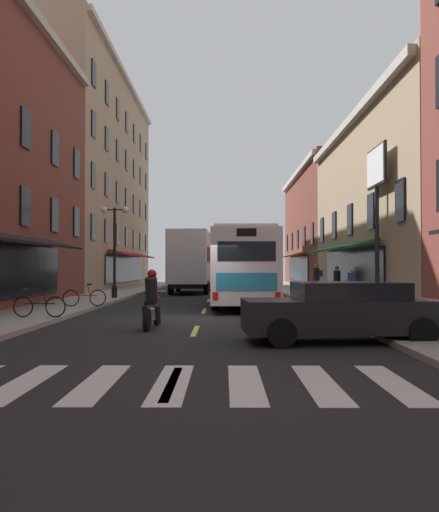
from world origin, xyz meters
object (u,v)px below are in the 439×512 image
object	(u,v)px
pedestrian_near	(317,278)
street_lamp_twin	(115,247)
transit_bus	(243,267)
bicycle_mid	(85,297)
billboard_sign	(377,187)
sedan_mid	(343,311)
motorcycle_rider	(152,303)
sedan_near	(197,279)
pedestrian_rear	(337,281)
bicycle_near	(39,306)
pedestrian_far	(352,286)
box_truck	(191,262)

from	to	relation	value
pedestrian_near	street_lamp_twin	xyz separation A→B (m)	(-10.86, -2.79, 1.67)
transit_bus	bicycle_mid	world-z (taller)	transit_bus
billboard_sign	sedan_mid	world-z (taller)	billboard_sign
bicycle_mid	pedestrian_near	distance (m)	13.93
motorcycle_rider	sedan_near	bearing A→B (deg)	90.36
billboard_sign	pedestrian_rear	xyz separation A→B (m)	(-0.26, 6.56, -4.05)
bicycle_near	street_lamp_twin	size ratio (longest dim) A/B	0.37
bicycle_mid	billboard_sign	bearing A→B (deg)	1.94
pedestrian_far	bicycle_near	bearing A→B (deg)	-39.72
sedan_mid	street_lamp_twin	bearing A→B (deg)	118.95
bicycle_near	motorcycle_rider	bearing A→B (deg)	-25.36
sedan_mid	motorcycle_rider	size ratio (longest dim) A/B	2.22
motorcycle_rider	billboard_sign	bearing A→B (deg)	39.82
sedan_near	sedan_mid	bearing A→B (deg)	-81.14
sedan_near	pedestrian_far	distance (m)	23.47
sedan_near	pedestrian_near	distance (m)	15.72
pedestrian_far	sedan_mid	bearing A→B (deg)	11.20
pedestrian_far	street_lamp_twin	xyz separation A→B (m)	(-10.85, 5.63, 1.81)
pedestrian_rear	motorcycle_rider	bearing A→B (deg)	-100.13
pedestrian_near	street_lamp_twin	distance (m)	11.34
motorcycle_rider	transit_bus	bearing A→B (deg)	73.30
transit_bus	sedan_near	bearing A→B (deg)	98.95
bicycle_near	street_lamp_twin	world-z (taller)	street_lamp_twin
billboard_sign	motorcycle_rider	xyz separation A→B (m)	(-8.30, -6.92, -4.31)
transit_bus	pedestrian_rear	world-z (taller)	transit_bus
billboard_sign	street_lamp_twin	distance (m)	13.31
transit_bus	pedestrian_far	size ratio (longest dim) A/B	7.40
bicycle_near	pedestrian_far	size ratio (longest dim) A/B	1.09
transit_bus	billboard_sign	bearing A→B (deg)	-26.40
billboard_sign	motorcycle_rider	world-z (taller)	billboard_sign
box_truck	transit_bus	bearing A→B (deg)	-73.56
transit_bus	box_truck	distance (m)	10.63
bicycle_mid	sedan_near	bearing A→B (deg)	81.40
sedan_near	pedestrian_rear	bearing A→B (deg)	-62.21
motorcycle_rider	pedestrian_near	distance (m)	16.87
billboard_sign	sedan_mid	bearing A→B (deg)	-110.21
pedestrian_near	pedestrian_far	size ratio (longest dim) A/B	1.12
sedan_near	street_lamp_twin	xyz separation A→B (m)	(-3.42, -16.63, 2.03)
sedan_mid	pedestrian_far	world-z (taller)	pedestrian_far
billboard_sign	pedestrian_near	xyz separation A→B (m)	(-1.04, 8.31, -3.94)
pedestrian_near	pedestrian_far	world-z (taller)	pedestrian_near
sedan_near	bicycle_near	size ratio (longest dim) A/B	2.49
box_truck	pedestrian_far	size ratio (longest dim) A/B	4.60
transit_bus	bicycle_near	xyz separation A→B (m)	(-6.68, -7.80, -1.23)
billboard_sign	bicycle_mid	distance (m)	12.72
motorcycle_rider	street_lamp_twin	size ratio (longest dim) A/B	0.44
transit_bus	sedan_near	size ratio (longest dim) A/B	2.73
box_truck	street_lamp_twin	world-z (taller)	street_lamp_twin
bicycle_mid	motorcycle_rider	bearing A→B (deg)	-61.11
pedestrian_rear	bicycle_mid	bearing A→B (deg)	-128.41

